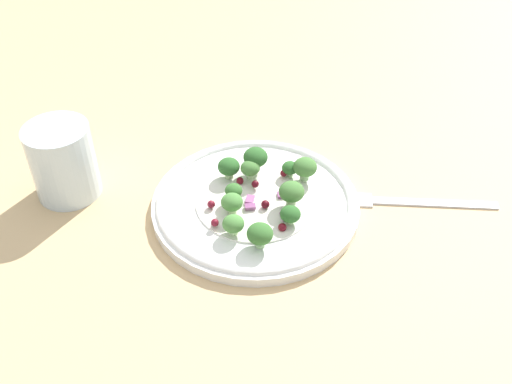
% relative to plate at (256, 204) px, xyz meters
% --- Properties ---
extents(ground_plane, '(1.80, 1.80, 0.02)m').
position_rel_plate_xyz_m(ground_plane, '(0.00, 0.02, -0.02)').
color(ground_plane, tan).
extents(plate, '(0.25, 0.25, 0.02)m').
position_rel_plate_xyz_m(plate, '(0.00, 0.00, 0.00)').
color(plate, white).
rests_on(plate, ground_plane).
extents(dressing_pool, '(0.14, 0.14, 0.00)m').
position_rel_plate_xyz_m(dressing_pool, '(0.00, -0.00, 0.00)').
color(dressing_pool, white).
rests_on(dressing_pool, plate).
extents(broccoli_floret_0, '(0.03, 0.03, 0.03)m').
position_rel_plate_xyz_m(broccoli_floret_0, '(0.05, 0.01, 0.02)').
color(broccoli_floret_0, '#ADD18E').
rests_on(broccoli_floret_0, plate).
extents(broccoli_floret_1, '(0.03, 0.03, 0.03)m').
position_rel_plate_xyz_m(broccoli_floret_1, '(-0.02, -0.03, 0.03)').
color(broccoli_floret_1, '#9EC684').
rests_on(broccoli_floret_1, plate).
extents(broccoli_floret_2, '(0.02, 0.02, 0.02)m').
position_rel_plate_xyz_m(broccoli_floret_2, '(0.03, -0.06, 0.02)').
color(broccoli_floret_2, '#9EC684').
rests_on(broccoli_floret_2, plate).
extents(broccoli_floret_3, '(0.02, 0.02, 0.02)m').
position_rel_plate_xyz_m(broccoli_floret_3, '(0.04, -0.01, 0.02)').
color(broccoli_floret_3, '#8EB77A').
rests_on(broccoli_floret_3, plate).
extents(broccoli_floret_4, '(0.03, 0.03, 0.03)m').
position_rel_plate_xyz_m(broccoli_floret_4, '(0.01, -0.07, 0.02)').
color(broccoli_floret_4, '#8EB77A').
rests_on(broccoli_floret_4, plate).
extents(broccoli_floret_5, '(0.02, 0.02, 0.02)m').
position_rel_plate_xyz_m(broccoli_floret_5, '(0.01, 0.03, 0.02)').
color(broccoli_floret_5, '#9EC684').
rests_on(broccoli_floret_5, plate).
extents(broccoli_floret_6, '(0.02, 0.02, 0.02)m').
position_rel_plate_xyz_m(broccoli_floret_6, '(-0.04, 0.04, 0.02)').
color(broccoli_floret_6, '#ADD18E').
rests_on(broccoli_floret_6, plate).
extents(broccoli_floret_7, '(0.03, 0.03, 0.03)m').
position_rel_plate_xyz_m(broccoli_floret_7, '(0.05, -0.02, 0.03)').
color(broccoli_floret_7, '#9EC684').
rests_on(broccoli_floret_7, plate).
extents(broccoli_floret_8, '(0.03, 0.03, 0.03)m').
position_rel_plate_xyz_m(broccoli_floret_8, '(-0.07, 0.02, 0.02)').
color(broccoli_floret_8, '#8EB77A').
rests_on(broccoli_floret_8, plate).
extents(broccoli_floret_9, '(0.02, 0.02, 0.02)m').
position_rel_plate_xyz_m(broccoli_floret_9, '(-0.05, -0.02, 0.02)').
color(broccoli_floret_9, '#ADD18E').
rests_on(broccoli_floret_9, plate).
extents(broccoli_floret_10, '(0.03, 0.03, 0.03)m').
position_rel_plate_xyz_m(broccoli_floret_10, '(-0.01, 0.03, 0.02)').
color(broccoli_floret_10, '#ADD18E').
rests_on(broccoli_floret_10, plate).
extents(cranberry_0, '(0.01, 0.01, 0.01)m').
position_rel_plate_xyz_m(cranberry_0, '(-0.06, -0.01, 0.01)').
color(cranberry_0, maroon).
rests_on(cranberry_0, plate).
extents(cranberry_1, '(0.01, 0.01, 0.01)m').
position_rel_plate_xyz_m(cranberry_1, '(0.02, -0.01, 0.01)').
color(cranberry_1, '#4C0A14').
rests_on(cranberry_1, plate).
extents(cranberry_2, '(0.01, 0.01, 0.01)m').
position_rel_plate_xyz_m(cranberry_2, '(0.04, 0.01, 0.01)').
color(cranberry_2, maroon).
rests_on(cranberry_2, plate).
extents(cranberry_3, '(0.01, 0.01, 0.01)m').
position_rel_plate_xyz_m(cranberry_3, '(-0.02, 0.06, 0.01)').
color(cranberry_3, maroon).
rests_on(cranberry_3, plate).
extents(cranberry_4, '(0.01, 0.01, 0.01)m').
position_rel_plate_xyz_m(cranberry_4, '(-0.02, -0.00, 0.01)').
color(cranberry_4, '#4C0A14').
rests_on(cranberry_4, plate).
extents(cranberry_5, '(0.01, 0.01, 0.01)m').
position_rel_plate_xyz_m(cranberry_5, '(0.03, -0.05, 0.01)').
color(cranberry_5, maroon).
rests_on(cranberry_5, plate).
extents(cranberry_6, '(0.01, 0.01, 0.01)m').
position_rel_plate_xyz_m(cranberry_6, '(0.01, 0.05, 0.01)').
color(cranberry_6, maroon).
rests_on(cranberry_6, plate).
extents(onion_bit_0, '(0.01, 0.01, 0.00)m').
position_rel_plate_xyz_m(onion_bit_0, '(-0.01, -0.03, 0.01)').
color(onion_bit_0, '#934C84').
rests_on(onion_bit_0, plate).
extents(onion_bit_1, '(0.02, 0.01, 0.00)m').
position_rel_plate_xyz_m(onion_bit_1, '(-0.04, -0.02, 0.01)').
color(onion_bit_1, '#843D75').
rests_on(onion_bit_1, plate).
extents(onion_bit_2, '(0.01, 0.01, 0.00)m').
position_rel_plate_xyz_m(onion_bit_2, '(-0.01, 0.01, 0.01)').
color(onion_bit_2, '#934C84').
rests_on(onion_bit_2, plate).
extents(onion_bit_3, '(0.02, 0.02, 0.00)m').
position_rel_plate_xyz_m(onion_bit_3, '(0.01, 0.01, 0.01)').
color(onion_bit_3, '#A35B93').
rests_on(onion_bit_3, plate).
extents(fork, '(0.10, 0.17, 0.01)m').
position_rel_plate_xyz_m(fork, '(-0.06, -0.18, -0.01)').
color(fork, silver).
rests_on(fork, ground_plane).
extents(water_glass, '(0.08, 0.08, 0.09)m').
position_rel_plate_xyz_m(water_glass, '(0.12, 0.20, 0.04)').
color(water_glass, silver).
rests_on(water_glass, ground_plane).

